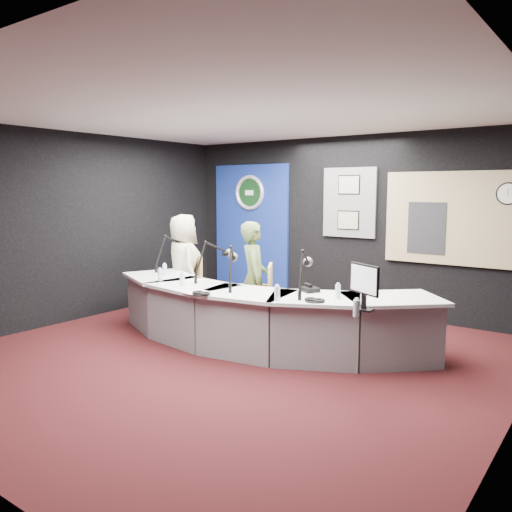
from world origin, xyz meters
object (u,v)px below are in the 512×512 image
Objects in this scene: broadcast_desk at (254,316)px; armchair_left at (184,288)px; armchair_right at (254,303)px; person_man at (184,266)px; person_woman at (254,279)px.

armchair_left reaches higher than broadcast_desk.
person_man is (-1.49, 0.20, 0.36)m from armchair_right.
person_woman is (1.49, -0.20, 0.33)m from armchair_left.
person_woman is at bearing 126.49° from broadcast_desk.
broadcast_desk is 1.93m from person_man.
broadcast_desk is at bearing 4.85° from armchair_right.
person_woman is at bearing 148.36° from armchair_right.
person_man is at bearing 43.70° from person_woman.
armchair_left reaches higher than armchair_right.
armchair_right is at bearing 141.27° from person_woman.
person_man reaches higher than broadcast_desk.
broadcast_desk is 0.50m from armchair_right.
armchair_left is at bearing 161.55° from broadcast_desk.
person_woman is at bearing -158.31° from person_man.
armchair_right is at bearing 25.75° from armchair_left.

